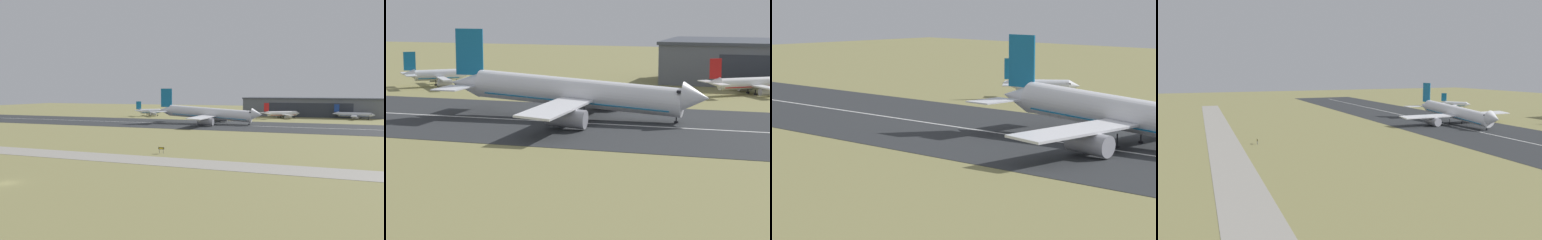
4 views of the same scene
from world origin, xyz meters
The scene contains 7 objects.
ground_plane centered at (0.00, 62.18, 0.00)m, with size 602.03×602.03×0.00m, color olive.
runway_strip centered at (0.00, 124.36, 0.03)m, with size 362.03×49.99×0.06m, color #2B2D30.
runway_centreline centered at (0.00, 124.36, 0.07)m, with size 325.83×0.70×0.01m, color silver.
taxiway_road centered at (0.00, 28.87, 0.03)m, with size 271.52×10.27×0.05m, color gray.
airplane_landing centered at (-1.50, 129.90, 5.08)m, with size 55.27×55.91×17.86m.
airplane_parked_east centered at (-55.55, 171.99, 3.09)m, with size 19.69×20.72×9.78m.
runway_sign centered at (13.16, 39.10, 1.28)m, with size 1.64×0.13×1.70m.
Camera 4 is at (137.16, 21.74, 24.27)m, focal length 35.00 mm.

